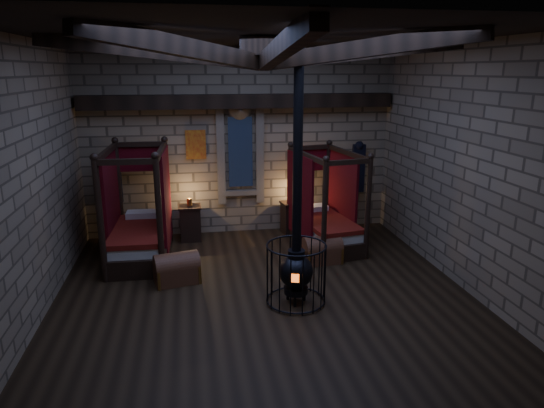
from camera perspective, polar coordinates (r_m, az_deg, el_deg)
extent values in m
cube|color=black|center=(8.43, -0.93, -10.65)|extent=(7.00, 7.00, 0.01)
cube|color=#847054|center=(11.16, -3.78, 7.15)|extent=(7.00, 0.02, 4.20)
cube|color=#847054|center=(4.45, 5.97, -5.94)|extent=(7.00, 0.02, 4.20)
cube|color=#847054|center=(8.00, -26.63, 2.18)|extent=(0.02, 7.00, 4.20)
cube|color=#847054|center=(8.96, 21.77, 4.00)|extent=(0.02, 7.00, 4.20)
cube|color=black|center=(7.58, -1.08, 19.15)|extent=(7.00, 7.00, 0.01)
cube|color=black|center=(10.88, -3.77, 11.97)|extent=(6.86, 0.35, 0.30)
cylinder|color=black|center=(7.57, -1.08, 18.02)|extent=(0.70, 0.70, 0.25)
cube|color=black|center=(11.14, -3.74, 6.10)|extent=(0.55, 0.04, 1.60)
cube|color=maroon|center=(11.06, -8.96, 6.92)|extent=(0.45, 0.03, 0.65)
cube|color=black|center=(11.18, -18.08, 3.04)|extent=(0.30, 0.10, 1.15)
cube|color=black|center=(11.74, 10.11, 4.14)|extent=(0.30, 0.10, 1.15)
cube|color=black|center=(10.21, -15.15, -5.29)|extent=(1.18, 2.16, 0.37)
cube|color=beige|center=(10.12, -15.27, -3.78)|extent=(1.05, 1.99, 0.22)
cube|color=maroon|center=(10.07, -15.32, -3.01)|extent=(1.11, 2.04, 0.10)
cube|color=beige|center=(10.78, -14.86, -1.20)|extent=(0.73, 0.38, 0.14)
cube|color=#53070D|center=(10.78, -15.12, 5.21)|extent=(1.12, 0.09, 0.56)
cylinder|color=black|center=(9.05, -19.55, -2.07)|extent=(0.11, 0.11, 2.25)
cylinder|color=black|center=(10.98, -17.50, 1.12)|extent=(0.11, 0.11, 2.25)
cylinder|color=black|center=(8.89, -13.10, -1.87)|extent=(0.11, 0.11, 2.25)
cylinder|color=black|center=(10.85, -12.19, 1.33)|extent=(0.11, 0.11, 2.25)
cube|color=#53070D|center=(10.29, -18.32, 0.41)|extent=(0.12, 1.53, 1.99)
cube|color=#53070D|center=(10.15, -12.31, 0.64)|extent=(0.12, 1.53, 1.99)
cube|color=black|center=(10.64, 6.26, -4.05)|extent=(1.30, 2.09, 0.34)
cube|color=beige|center=(10.56, 6.30, -2.70)|extent=(1.17, 1.92, 0.21)
cube|color=maroon|center=(10.52, 6.33, -2.02)|extent=(1.23, 1.97, 0.09)
cube|color=beige|center=(11.12, 4.81, -0.50)|extent=(0.70, 0.43, 0.13)
cube|color=#53070D|center=(11.10, 4.42, 5.23)|extent=(1.03, 0.20, 0.52)
cylinder|color=black|center=(9.37, 6.18, -1.20)|extent=(0.10, 0.10, 2.07)
cylinder|color=black|center=(11.05, 2.14, 1.47)|extent=(0.10, 0.10, 2.07)
cylinder|color=black|center=(9.79, 11.21, -0.68)|extent=(0.10, 0.10, 2.07)
cylinder|color=black|center=(11.41, 6.58, 1.82)|extent=(0.10, 0.10, 2.07)
cube|color=#53070D|center=(10.43, 3.27, 0.87)|extent=(0.27, 1.41, 1.84)
cube|color=#53070D|center=(10.83, 8.19, 1.28)|extent=(0.27, 1.41, 1.84)
cube|color=brown|center=(9.00, -11.10, -8.06)|extent=(0.87, 0.63, 0.32)
cylinder|color=brown|center=(8.94, -11.15, -7.11)|extent=(0.87, 0.63, 0.48)
cube|color=#AC7C35|center=(8.95, -13.39, -8.35)|extent=(0.15, 0.49, 0.34)
cube|color=#AC7C35|center=(9.07, -8.84, -7.77)|extent=(0.15, 0.49, 0.34)
cube|color=brown|center=(9.77, 5.87, -5.95)|extent=(0.79, 0.53, 0.31)
cylinder|color=brown|center=(9.72, 5.89, -5.10)|extent=(0.79, 0.53, 0.46)
cube|color=#AC7C35|center=(9.66, 3.93, -6.17)|extent=(0.09, 0.48, 0.33)
cube|color=#AC7C35|center=(9.90, 7.76, -5.73)|extent=(0.09, 0.48, 0.33)
cube|color=black|center=(11.04, -9.57, -2.31)|extent=(0.46, 0.43, 0.75)
cube|color=black|center=(10.93, -9.66, -0.32)|extent=(0.50, 0.48, 0.04)
cylinder|color=#AC7C35|center=(10.90, -9.69, 0.22)|extent=(0.11, 0.11, 0.17)
cube|color=black|center=(11.38, 2.31, -1.69)|extent=(0.48, 0.46, 0.70)
cube|color=black|center=(11.28, 2.33, 0.11)|extent=(0.53, 0.51, 0.04)
cube|color=brown|center=(11.26, 2.33, 0.41)|extent=(0.20, 0.16, 0.05)
cylinder|color=black|center=(8.12, 2.81, -10.05)|extent=(0.40, 0.40, 0.10)
sphere|color=black|center=(7.98, 2.85, -7.92)|extent=(0.56, 0.56, 0.56)
cylinder|color=black|center=(7.87, 2.87, -5.92)|extent=(0.28, 0.28, 0.14)
cube|color=#FF5914|center=(7.74, 2.69, -8.71)|extent=(0.14, 0.06, 0.14)
cylinder|color=black|center=(7.43, 3.04, 5.84)|extent=(0.15, 0.15, 3.15)
torus|color=black|center=(8.20, 2.80, -11.18)|extent=(0.99, 0.99, 0.03)
torus|color=black|center=(7.81, 2.89, -4.90)|extent=(0.99, 0.99, 0.03)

